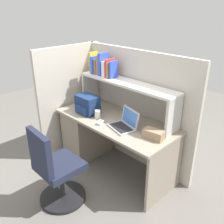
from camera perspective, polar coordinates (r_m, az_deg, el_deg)
ground_plane at (r=3.46m, az=0.61°, el=-12.72°), size 8.00×8.00×0.00m
desk at (r=3.48m, az=-3.91°, el=-4.60°), size 1.60×0.70×0.73m
cubicle_partition_rear at (r=3.32m, az=5.31°, el=0.94°), size 1.84×0.05×1.55m
cubicle_partition_left at (r=3.64m, az=-9.44°, el=2.82°), size 0.05×1.06×1.55m
overhead_hutch at (r=3.08m, az=3.33°, el=5.28°), size 1.44×0.28×0.45m
reference_books_on_shelf at (r=3.31m, az=-2.06°, el=10.54°), size 0.41×0.18×0.30m
laptop at (r=2.87m, az=2.96°, el=-2.74°), size 0.36×0.32×0.22m
backpack at (r=3.25m, az=-5.73°, el=1.71°), size 0.30×0.22×0.24m
computer_mouse at (r=2.97m, az=-2.80°, el=-2.46°), size 0.09×0.12×0.03m
paper_cup at (r=3.11m, az=-3.32°, el=-0.52°), size 0.08×0.08×0.11m
tissue_box at (r=2.69m, az=9.61°, el=-5.08°), size 0.24×0.15×0.10m
office_chair at (r=2.80m, az=-12.86°, el=-13.41°), size 0.52×0.52×0.93m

